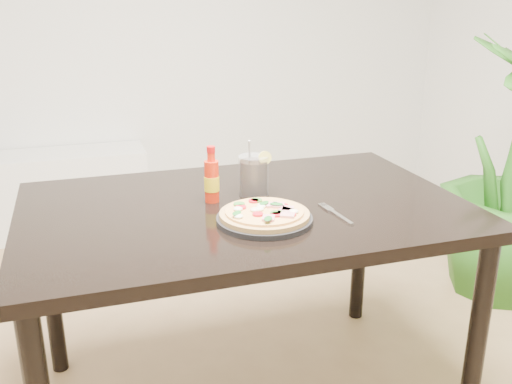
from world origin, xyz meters
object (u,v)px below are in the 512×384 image
object	(u,v)px
pizza	(265,213)
fork	(335,213)
plate	(264,219)
media_console	(28,196)
cola_cup	(254,176)
dining_table	(245,228)
hot_sauce_bottle	(212,180)

from	to	relation	value
pizza	fork	xyz separation A→B (m)	(0.23, -0.00, -0.02)
plate	fork	size ratio (longest dim) A/B	1.50
media_console	cola_cup	bearing A→B (deg)	-63.75
dining_table	hot_sauce_bottle	distance (m)	0.19
hot_sauce_bottle	fork	world-z (taller)	hot_sauce_bottle
plate	cola_cup	size ratio (longest dim) A/B	1.49
plate	pizza	world-z (taller)	pizza
media_console	plate	bearing A→B (deg)	-67.71
dining_table	pizza	world-z (taller)	pizza
pizza	hot_sauce_bottle	xyz separation A→B (m)	(-0.11, 0.22, 0.04)
plate	hot_sauce_bottle	size ratio (longest dim) A/B	1.55
hot_sauce_bottle	cola_cup	world-z (taller)	cola_cup
dining_table	hot_sauce_bottle	xyz separation A→B (m)	(-0.09, 0.06, 0.16)
fork	dining_table	bearing A→B (deg)	140.47
pizza	cola_cup	distance (m)	0.25
dining_table	media_console	bearing A→B (deg)	113.75
pizza	fork	world-z (taller)	pizza
plate	pizza	xyz separation A→B (m)	(0.00, -0.00, 0.02)
dining_table	plate	bearing A→B (deg)	-85.89
media_console	fork	bearing A→B (deg)	-62.41
hot_sauce_bottle	cola_cup	size ratio (longest dim) A/B	0.96
fork	pizza	bearing A→B (deg)	175.21
dining_table	media_console	distance (m)	2.05
pizza	media_console	bearing A→B (deg)	112.30
hot_sauce_bottle	cola_cup	distance (m)	0.15
dining_table	fork	world-z (taller)	fork
dining_table	fork	xyz separation A→B (m)	(0.24, -0.17, 0.09)
plate	pizza	distance (m)	0.02
pizza	hot_sauce_bottle	distance (m)	0.25
pizza	fork	bearing A→B (deg)	-0.06
plate	media_console	bearing A→B (deg)	112.29
pizza	plate	bearing A→B (deg)	132.83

